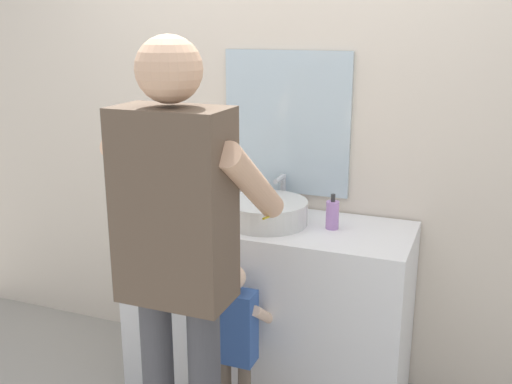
# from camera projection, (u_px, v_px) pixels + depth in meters

# --- Properties ---
(back_wall) EXTENTS (4.40, 0.10, 2.70)m
(back_wall) POSITION_uv_depth(u_px,v_px,m) (290.00, 117.00, 2.99)
(back_wall) COLOR beige
(back_wall) RESTS_ON ground
(vanity_cabinet) EXTENTS (1.37, 0.54, 0.89)m
(vanity_cabinet) POSITION_uv_depth(u_px,v_px,m) (267.00, 306.00, 2.95)
(vanity_cabinet) COLOR white
(vanity_cabinet) RESTS_ON ground
(sink_basin) EXTENTS (0.39, 0.39, 0.11)m
(sink_basin) POSITION_uv_depth(u_px,v_px,m) (266.00, 212.00, 2.80)
(sink_basin) COLOR silver
(sink_basin) RESTS_ON vanity_cabinet
(faucet) EXTENTS (0.18, 0.14, 0.18)m
(faucet) POSITION_uv_depth(u_px,v_px,m) (282.00, 194.00, 3.00)
(faucet) COLOR #B7BABF
(faucet) RESTS_ON vanity_cabinet
(toothbrush_cup) EXTENTS (0.07, 0.07, 0.21)m
(toothbrush_cup) POSITION_uv_depth(u_px,v_px,m) (193.00, 205.00, 2.91)
(toothbrush_cup) COLOR silver
(toothbrush_cup) RESTS_ON vanity_cabinet
(soap_bottle) EXTENTS (0.06, 0.06, 0.17)m
(soap_bottle) POSITION_uv_depth(u_px,v_px,m) (332.00, 215.00, 2.72)
(soap_bottle) COLOR #B27FC6
(soap_bottle) RESTS_ON vanity_cabinet
(child_toddler) EXTENTS (0.25, 0.25, 0.83)m
(child_toddler) POSITION_uv_depth(u_px,v_px,m) (235.00, 336.00, 2.58)
(child_toddler) COLOR #6B5B4C
(child_toddler) RESTS_ON ground
(adult_parent) EXTENTS (0.55, 0.58, 1.77)m
(adult_parent) POSITION_uv_depth(u_px,v_px,m) (178.00, 234.00, 2.15)
(adult_parent) COLOR #47474C
(adult_parent) RESTS_ON ground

